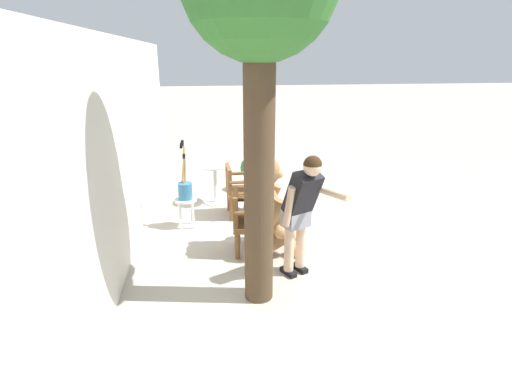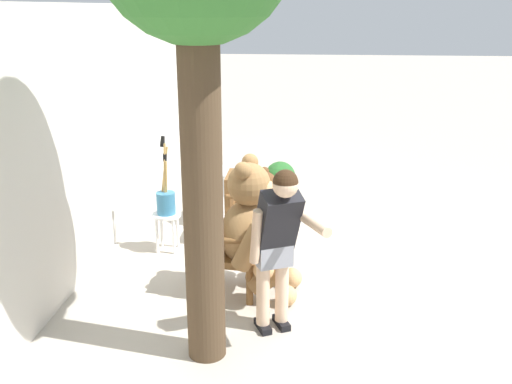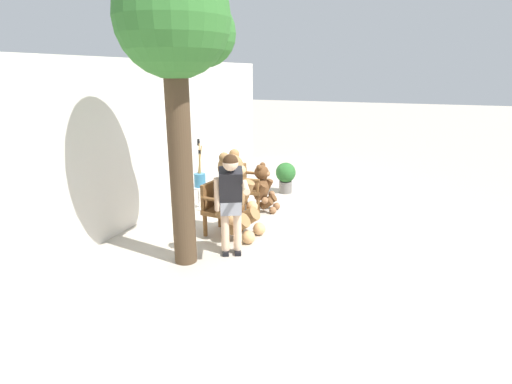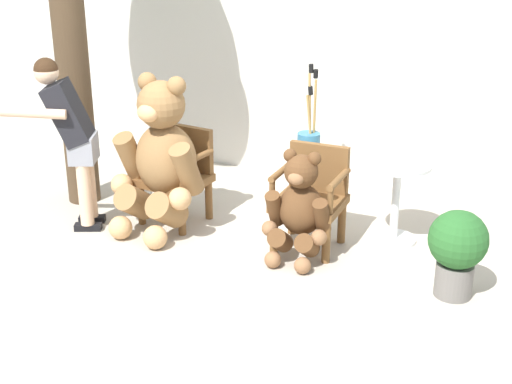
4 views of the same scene
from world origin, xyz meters
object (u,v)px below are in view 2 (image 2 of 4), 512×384
Objects in this scene: potted_plant at (280,181)px; teddy_bear_small at (267,207)px; brush_bucket at (166,199)px; white_stool at (167,222)px; person_visitor at (277,237)px; teddy_bear_large at (253,229)px; round_side_table at (221,190)px; wooden_chair_right at (243,206)px; wooden_chair_left at (228,249)px.

teddy_bear_small is at bearing 176.43° from potted_plant.
white_stool is at bearing -171.85° from brush_bucket.
teddy_bear_small is 2.12m from person_visitor.
potted_plant reaches higher than white_stool.
teddy_bear_large is 1.52× the size of teddy_bear_small.
white_stool is 0.64× the size of round_side_table.
round_side_table is at bearing 30.63° from wooden_chair_right.
white_stool is at bearing 49.48° from teddy_bear_large.
wooden_chair_right is at bearing 10.99° from teddy_bear_large.
round_side_table is (0.99, -0.49, -0.19)m from brush_bucket.
teddy_bear_small is 1.29× the size of round_side_table.
teddy_bear_small is (0.00, -0.29, -0.01)m from wooden_chair_right.
person_visitor reaches higher than teddy_bear_small.
wooden_chair_left is 1.19× the size of round_side_table.
teddy_bear_large reaches higher than wooden_chair_right.
white_stool is 1.11m from round_side_table.
wooden_chair_left is at bearing 171.84° from potted_plant.
teddy_bear_small reaches higher than wooden_chair_right.
wooden_chair_left is at bearing -137.51° from white_stool.
person_visitor reaches higher than round_side_table.
teddy_bear_large is (-0.01, -0.26, 0.23)m from wooden_chair_left.
wooden_chair_left is 1.28m from white_stool.
teddy_bear_small is 1.00× the size of brush_bucket.
teddy_bear_small is (1.32, -0.03, -0.23)m from teddy_bear_large.
round_side_table is (1.95, 0.63, -0.24)m from teddy_bear_large.
potted_plant is at bearing -36.83° from white_stool.
teddy_bear_large is 2.63m from potted_plant.
person_visitor is (-2.06, -0.54, 0.46)m from wooden_chair_right.
teddy_bear_small is at bearing -72.44° from brush_bucket.
white_stool is at bearing 112.94° from wooden_chair_right.
wooden_chair_left reaches higher than potted_plant.
white_stool is (0.96, 1.12, -0.33)m from teddy_bear_large.
teddy_bear_large is at bearing -130.52° from white_stool.
wooden_chair_right reaches higher than white_stool.
white_stool is (-0.37, 1.15, -0.10)m from teddy_bear_small.
teddy_bear_small is at bearing 6.79° from person_visitor.
brush_bucket reaches higher than white_stool.
round_side_table reaches higher than potted_plant.
round_side_table is (2.68, 0.91, -0.47)m from person_visitor.
teddy_bear_small is at bearing -72.34° from white_stool.
teddy_bear_small is at bearing -133.34° from round_side_table.
wooden_chair_left is 0.56× the size of person_visitor.
person_visitor is at bearing -144.33° from wooden_chair_left.
wooden_chair_right is 1.26× the size of potted_plant.
wooden_chair_right is at bearing -149.37° from round_side_table.
brush_bucket is 1.36× the size of potted_plant.
brush_bucket is at bearing 42.44° from wooden_chair_left.
potted_plant is (3.34, 0.16, -0.52)m from person_visitor.
potted_plant is (0.65, -0.74, -0.05)m from round_side_table.
round_side_table is at bearing 18.71° from person_visitor.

